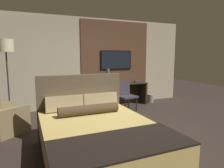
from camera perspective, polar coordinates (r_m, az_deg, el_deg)
name	(u,v)px	position (r m, az deg, el deg)	size (l,w,h in m)	color
ground_plane	(117,135)	(4.24, 1.53, -14.36)	(16.00, 16.00, 0.00)	#332823
wall_back_tv_panel	(88,63)	(6.42, -6.98, 6.02)	(7.20, 0.09, 2.80)	#BCAD8E
bed	(98,138)	(3.21, -3.97, -15.21)	(1.67, 2.27, 1.25)	#33281E
desk	(119,90)	(6.58, 1.92, -1.72)	(1.87, 0.53, 0.74)	#2D2319
tv	(116,60)	(6.68, 1.17, 6.91)	(1.10, 0.04, 0.62)	black
desk_chair	(125,93)	(5.98, 3.76, -2.63)	(0.58, 0.58, 0.87)	#38333D
armchair_by_window	(5,120)	(4.80, -28.32, -9.05)	(0.96, 0.97, 0.81)	olive
floor_lamp	(6,53)	(5.10, -28.02, 7.80)	(0.34, 0.34, 1.98)	#282623
vase_tall	(108,76)	(6.36, -1.15, 2.23)	(0.10, 0.10, 0.48)	#4C706B
vase_short	(98,81)	(6.15, -4.12, 0.99)	(0.11, 0.11, 0.26)	silver
book	(137,82)	(6.82, 7.27, 0.67)	(0.23, 0.17, 0.03)	navy
waste_bin	(150,98)	(7.18, 10.93, -4.01)	(0.22, 0.22, 0.28)	gray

